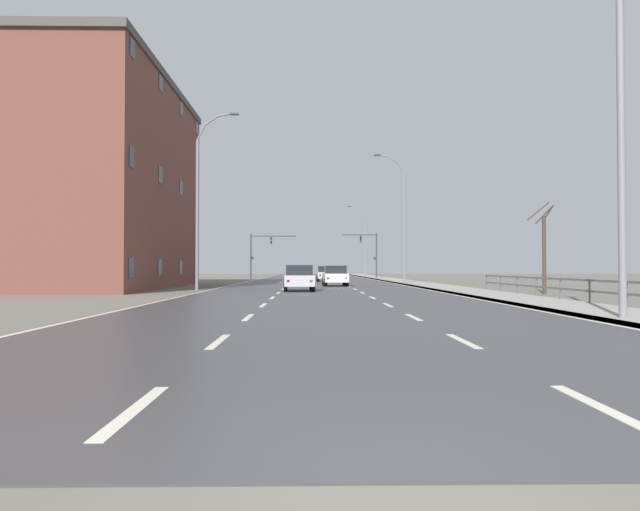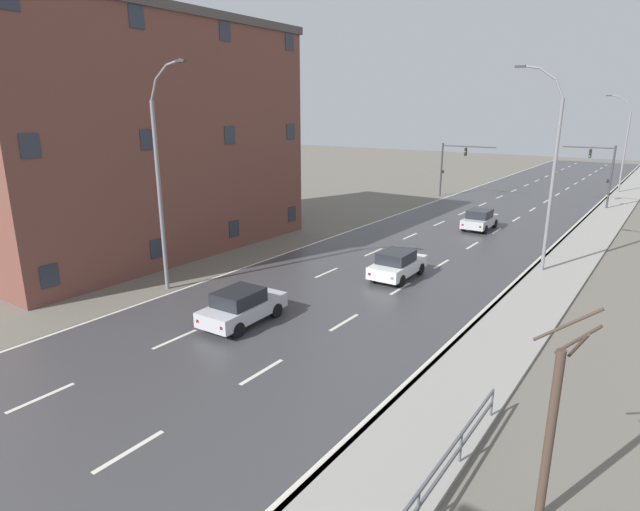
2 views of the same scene
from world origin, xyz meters
name	(u,v)px [view 2 (image 2 of 2)]	position (x,y,z in m)	size (l,w,h in m)	color
ground_plane	(425,250)	(0.00, 48.00, -0.06)	(160.00, 160.00, 0.12)	#666056
road_asphalt_strip	(484,219)	(0.00, 60.00, 0.01)	(14.00, 120.00, 0.03)	#3D3D3F
sidewalk_right	(594,231)	(8.43, 60.00, 0.06)	(3.00, 120.00, 0.12)	gray
street_lamp_midground	(550,175)	(7.43, 47.15, 5.52)	(2.70, 0.24, 11.31)	slate
street_lamp_distant	(624,146)	(7.42, 82.87, 5.14)	(2.71, 0.24, 10.54)	slate
street_lamp_left_bank	(161,185)	(-7.43, 32.86, 5.43)	(2.66, 0.24, 11.13)	slate
traffic_signal_right	(603,168)	(7.11, 71.04, 3.82)	(4.52, 0.36, 5.84)	#38383A
traffic_signal_left	(452,161)	(-6.79, 69.40, 3.76)	(5.66, 0.36, 5.59)	#38383A
car_far_left	(480,219)	(1.04, 55.76, 0.80)	(1.90, 4.13, 1.57)	#B7B7BC
car_distant	(397,264)	(1.35, 41.29, 0.80)	(1.94, 4.15, 1.57)	silver
car_near_left	(242,306)	(-1.25, 31.79, 0.80)	(1.97, 4.17, 1.57)	#B7B7BC
brick_building	(129,137)	(-16.37, 37.50, 7.29)	(12.35, 21.27, 14.55)	brown
bare_tree_mid	(552,428)	(12.00, 27.59, 2.34)	(1.35, 0.82, 5.05)	#423328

